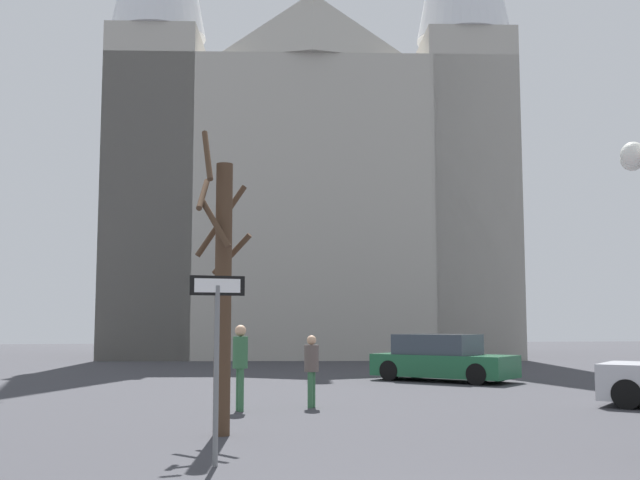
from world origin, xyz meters
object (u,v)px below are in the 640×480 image
(parked_car_near_green, at_px, (442,359))
(pedestrian_standing, at_px, (240,358))
(bare_tree, at_px, (222,286))
(pedestrian_walking, at_px, (312,364))
(one_way_arrow_sign, at_px, (217,342))
(cathedral, at_px, (311,180))

(parked_car_near_green, relative_size, pedestrian_standing, 2.44)
(bare_tree, distance_m, pedestrian_walking, 4.61)
(parked_car_near_green, bearing_deg, pedestrian_walking, -127.79)
(parked_car_near_green, bearing_deg, pedestrian_standing, -133.59)
(one_way_arrow_sign, height_order, bare_tree, bare_tree)
(cathedral, xyz_separation_m, parked_car_near_green, (1.50, -17.71, -8.91))
(one_way_arrow_sign, xyz_separation_m, parked_car_near_green, (7.41, 13.19, -0.93))
(bare_tree, height_order, pedestrian_walking, bare_tree)
(pedestrian_walking, height_order, pedestrian_standing, pedestrian_standing)
(cathedral, distance_m, parked_car_near_green, 19.88)
(one_way_arrow_sign, distance_m, bare_tree, 2.87)
(one_way_arrow_sign, distance_m, pedestrian_walking, 6.95)
(one_way_arrow_sign, height_order, parked_car_near_green, one_way_arrow_sign)
(parked_car_near_green, distance_m, pedestrian_standing, 9.78)
(one_way_arrow_sign, distance_m, pedestrian_standing, 6.17)
(bare_tree, bearing_deg, one_way_arrow_sign, -93.28)
(one_way_arrow_sign, bearing_deg, pedestrian_walking, 70.95)
(cathedral, xyz_separation_m, one_way_arrow_sign, (-5.91, -30.90, -7.98))
(one_way_arrow_sign, distance_m, parked_car_near_green, 15.15)
(pedestrian_walking, bearing_deg, parked_car_near_green, 52.21)
(cathedral, distance_m, pedestrian_standing, 26.72)
(pedestrian_standing, bearing_deg, pedestrian_walking, 15.25)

